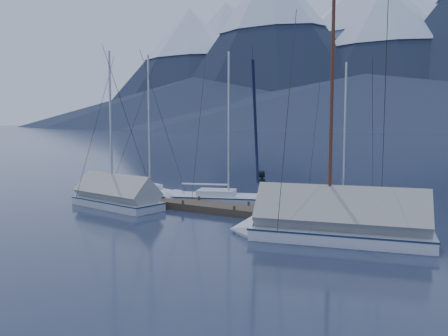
{
  "coord_description": "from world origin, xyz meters",
  "views": [
    {
      "loc": [
        12.25,
        -17.5,
        4.45
      ],
      "look_at": [
        0.0,
        2.0,
        2.2
      ],
      "focal_mm": 38.0,
      "sensor_mm": 36.0,
      "label": 1
    }
  ],
  "objects": [
    {
      "name": "sailboat_covered_far",
      "position": [
        -5.97,
        0.27,
        0.43
      ],
      "size": [
        6.52,
        2.88,
        8.86
      ],
      "color": "silver",
      "rests_on": "ground"
    },
    {
      "name": "person",
      "position": [
        2.23,
        1.8,
        1.28
      ],
      "size": [
        0.48,
        0.7,
        1.87
      ],
      "primitive_type": "imported",
      "rotation": [
        0.0,
        0.0,
        1.53
      ],
      "color": "black",
      "rests_on": "dock"
    },
    {
      "name": "sailboat_open_left",
      "position": [
        -5.72,
        3.5,
        0.16
      ],
      "size": [
        7.17,
        3.77,
        9.12
      ],
      "color": "silver",
      "rests_on": "ground"
    },
    {
      "name": "sailboat_open_mid",
      "position": [
        -0.75,
        4.55,
        0.16
      ],
      "size": [
        7.04,
        4.22,
        9.0
      ],
      "color": "silver",
      "rests_on": "ground"
    },
    {
      "name": "sailboat_covered_near",
      "position": [
        6.07,
        -0.47,
        0.5
      ],
      "size": [
        8.02,
        4.06,
        9.99
      ],
      "color": "white",
      "rests_on": "ground"
    },
    {
      "name": "ground",
      "position": [
        0.0,
        0.0,
        0.0
      ],
      "size": [
        1000.0,
        1000.0,
        0.0
      ],
      "primitive_type": "plane",
      "color": "#151C30",
      "rests_on": "ground"
    },
    {
      "name": "dock",
      "position": [
        0.0,
        2.0,
        0.11
      ],
      "size": [
        18.0,
        1.5,
        0.54
      ],
      "color": "#382D23",
      "rests_on": "ground"
    },
    {
      "name": "mooring_posts",
      "position": [
        -0.5,
        2.0,
        0.35
      ],
      "size": [
        15.12,
        1.52,
        0.35
      ],
      "color": "#382D23",
      "rests_on": "ground"
    },
    {
      "name": "sailboat_open_right",
      "position": [
        5.4,
        5.14,
        0.14
      ],
      "size": [
        6.27,
        2.86,
        8.03
      ],
      "color": "silver",
      "rests_on": "ground"
    }
  ]
}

